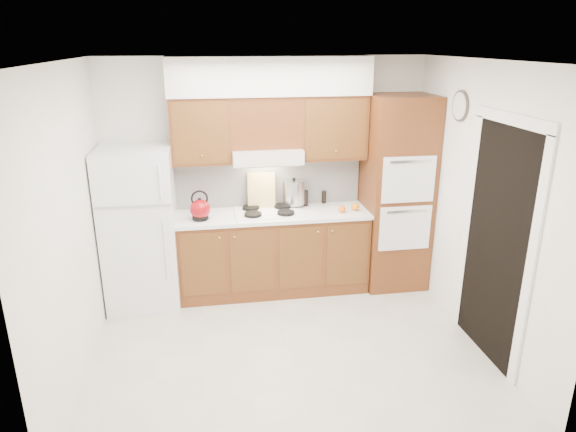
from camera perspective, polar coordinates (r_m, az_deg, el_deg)
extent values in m
plane|color=beige|center=(5.03, 0.01, -14.21)|extent=(3.60, 3.60, 0.00)
plane|color=white|center=(4.21, 0.01, 16.86)|extent=(3.60, 3.60, 0.00)
cube|color=white|center=(5.88, -2.39, 4.63)|extent=(3.60, 0.02, 2.60)
cube|color=white|center=(4.54, -23.01, -1.29)|extent=(0.02, 3.00, 2.60)
cube|color=white|center=(5.06, 20.57, 1.01)|extent=(0.02, 3.00, 2.60)
cube|color=white|center=(5.67, -16.09, -1.33)|extent=(0.75, 0.72, 1.72)
cube|color=brown|center=(5.87, -1.67, -4.14)|extent=(2.11, 0.60, 0.90)
cube|color=white|center=(5.70, -1.70, 0.18)|extent=(2.13, 0.62, 0.04)
cube|color=white|center=(5.89, -2.12, 3.86)|extent=(2.11, 0.03, 0.56)
cube|color=brown|center=(5.97, 11.89, 2.48)|extent=(0.70, 0.65, 2.20)
cube|color=brown|center=(5.56, -9.67, 9.35)|extent=(0.63, 0.33, 0.70)
cube|color=brown|center=(5.74, 4.95, 9.83)|extent=(0.73, 0.33, 0.70)
cube|color=silver|center=(5.60, -2.39, 6.79)|extent=(0.75, 0.45, 0.15)
cube|color=brown|center=(5.59, -2.52, 10.42)|extent=(0.75, 0.33, 0.55)
cube|color=silver|center=(5.53, -2.04, 15.29)|extent=(2.13, 0.36, 0.40)
cube|color=white|center=(5.70, -2.23, 0.46)|extent=(0.74, 0.50, 0.01)
cube|color=black|center=(4.85, 22.10, -3.08)|extent=(0.02, 0.90, 2.10)
cylinder|color=#3F3833|center=(5.35, 18.60, 11.52)|extent=(0.02, 0.30, 0.30)
sphere|color=maroon|center=(5.51, -9.74, 0.75)|extent=(0.23, 0.23, 0.22)
cube|color=#DABF6F|center=(5.81, -2.97, 2.81)|extent=(0.32, 0.13, 0.41)
cylinder|color=#AAAAAF|center=(5.87, 0.65, 2.66)|extent=(0.33, 0.33, 0.27)
cylinder|color=black|center=(5.95, 1.65, 2.28)|extent=(0.08, 0.08, 0.21)
cylinder|color=black|center=(5.91, 1.97, 2.01)|extent=(0.07, 0.07, 0.19)
cylinder|color=black|center=(6.02, 4.02, 2.12)|extent=(0.05, 0.05, 0.15)
sphere|color=orange|center=(5.80, 7.47, 1.02)|extent=(0.12, 0.12, 0.09)
sphere|color=orange|center=(5.71, 6.02, 0.76)|extent=(0.10, 0.10, 0.08)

